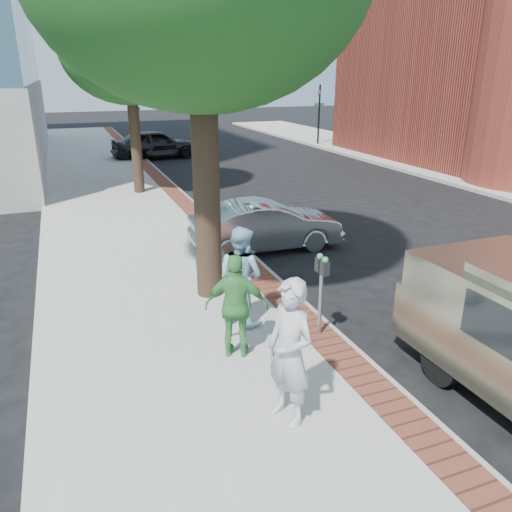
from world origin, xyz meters
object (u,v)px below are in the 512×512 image
person_gray (290,353)px  bg_car (155,144)px  person_officer (241,275)px  sedan_silver (266,226)px  person_green (237,306)px  parking_meter (322,278)px

person_gray → bg_car: bearing=155.1°
person_officer → sedan_silver: size_ratio=0.45×
person_officer → person_green: (-0.45, -1.08, -0.05)m
person_green → bg_car: bearing=-71.7°
person_gray → bg_car: 23.17m
sedan_silver → person_gray: bearing=162.3°
person_gray → sedan_silver: person_gray is taller
person_green → bg_car: 21.43m
person_gray → person_officer: size_ratio=1.09×
person_gray → bg_car: size_ratio=0.43×
person_officer → person_green: 1.17m
parking_meter → sedan_silver: (0.99, 4.89, -0.55)m
person_green → sedan_silver: bearing=-91.7°
person_officer → sedan_silver: (2.09, 3.93, -0.40)m
person_gray → sedan_silver: bearing=141.4°
person_officer → sedan_silver: person_officer is taller
person_officer → person_green: bearing=126.6°
parking_meter → person_gray: (-1.46, -1.88, -0.06)m
bg_car → person_green: bearing=165.6°
person_gray → person_officer: bearing=154.2°
parking_meter → bg_car: (1.03, 21.15, -0.41)m
parking_meter → person_green: 1.58m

